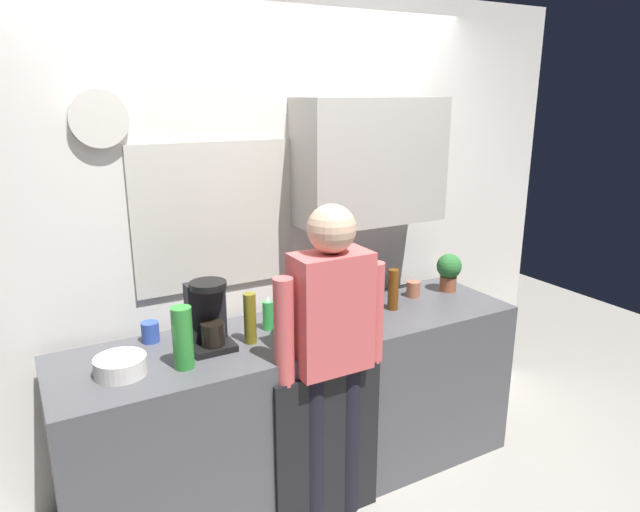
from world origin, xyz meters
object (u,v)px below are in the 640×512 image
(cup_terracotta_mug, at_px, (413,289))
(mixing_bowl, at_px, (120,366))
(potted_plant, at_px, (449,270))
(person_at_sink, at_px, (331,343))
(bottle_olive_oil, at_px, (250,318))
(cup_white_mug, at_px, (321,303))
(bottle_clear_soda, at_px, (183,338))
(cup_blue_mug, at_px, (150,332))
(coffee_maker, at_px, (208,317))
(bottle_amber_beer, at_px, (393,290))
(dish_soap, at_px, (268,315))
(bottle_red_vinegar, at_px, (317,323))

(cup_terracotta_mug, height_order, mixing_bowl, cup_terracotta_mug)
(potted_plant, distance_m, person_at_sink, 1.13)
(bottle_olive_oil, relative_size, cup_terracotta_mug, 2.72)
(cup_white_mug, bearing_deg, bottle_clear_soda, -161.08)
(bottle_clear_soda, distance_m, cup_blue_mug, 0.36)
(cup_terracotta_mug, height_order, potted_plant, potted_plant)
(coffee_maker, relative_size, bottle_amber_beer, 1.43)
(bottle_olive_oil, xyz_separation_m, dish_soap, (0.14, 0.11, -0.05))
(cup_blue_mug, relative_size, potted_plant, 0.43)
(cup_white_mug, height_order, mixing_bowl, cup_white_mug)
(bottle_olive_oil, relative_size, person_at_sink, 0.16)
(cup_blue_mug, bearing_deg, cup_white_mug, -3.36)
(bottle_olive_oil, height_order, cup_terracotta_mug, bottle_olive_oil)
(cup_terracotta_mug, relative_size, cup_white_mug, 0.97)
(bottle_amber_beer, height_order, cup_blue_mug, bottle_amber_beer)
(cup_terracotta_mug, bearing_deg, coffee_maker, -176.57)
(cup_white_mug, relative_size, person_at_sink, 0.06)
(cup_terracotta_mug, xyz_separation_m, dish_soap, (-0.95, -0.03, 0.03))
(bottle_amber_beer, xyz_separation_m, bottle_red_vinegar, (-0.59, -0.20, -0.01))
(bottle_red_vinegar, distance_m, bottle_clear_soda, 0.63)
(cup_blue_mug, distance_m, cup_terracotta_mug, 1.51)
(bottle_red_vinegar, distance_m, potted_plant, 1.11)
(coffee_maker, xyz_separation_m, cup_blue_mug, (-0.23, 0.19, -0.10))
(coffee_maker, height_order, person_at_sink, person_at_sink)
(bottle_amber_beer, height_order, cup_terracotta_mug, bottle_amber_beer)
(bottle_red_vinegar, distance_m, dish_soap, 0.31)
(bottle_olive_oil, distance_m, cup_blue_mug, 0.49)
(cup_terracotta_mug, relative_size, person_at_sink, 0.06)
(bottle_olive_oil, xyz_separation_m, cup_blue_mug, (-0.42, 0.25, -0.08))
(coffee_maker, bearing_deg, cup_white_mug, 11.14)
(bottle_amber_beer, distance_m, cup_blue_mug, 1.30)
(bottle_red_vinegar, bearing_deg, cup_white_mug, 58.37)
(cup_blue_mug, bearing_deg, bottle_olive_oil, -30.42)
(bottle_clear_soda, xyz_separation_m, cup_white_mug, (0.85, 0.29, -0.09))
(cup_white_mug, height_order, potted_plant, potted_plant)
(coffee_maker, relative_size, bottle_olive_oil, 1.32)
(bottle_red_vinegar, bearing_deg, dish_soap, 114.32)
(bottle_red_vinegar, relative_size, person_at_sink, 0.14)
(bottle_red_vinegar, xyz_separation_m, cup_blue_mug, (-0.69, 0.42, -0.06))
(bottle_red_vinegar, relative_size, cup_terracotta_mug, 2.39)
(mixing_bowl, bearing_deg, bottle_olive_oil, 3.00)
(bottle_olive_oil, height_order, person_at_sink, person_at_sink)
(bottle_olive_oil, bearing_deg, dish_soap, 36.87)
(bottle_amber_beer, bearing_deg, person_at_sink, -152.28)
(potted_plant, xyz_separation_m, dish_soap, (-1.20, -0.01, -0.05))
(cup_blue_mug, bearing_deg, dish_soap, -14.08)
(coffee_maker, relative_size, cup_white_mug, 3.47)
(mixing_bowl, xyz_separation_m, dish_soap, (0.75, 0.14, 0.04))
(person_at_sink, bearing_deg, dish_soap, 110.37)
(bottle_red_vinegar, distance_m, cup_blue_mug, 0.81)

